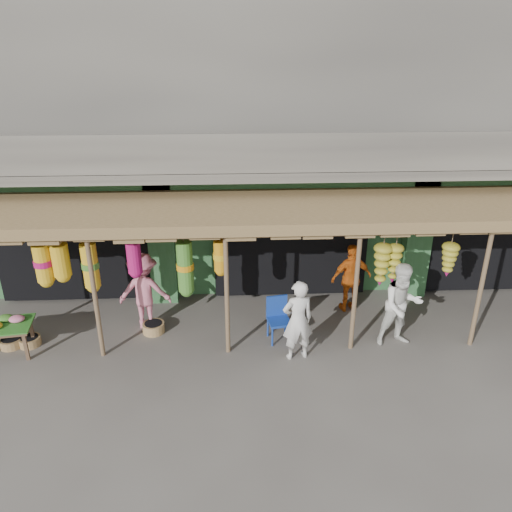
{
  "coord_description": "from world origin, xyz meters",
  "views": [
    {
      "loc": [
        -1.37,
        -8.7,
        5.82
      ],
      "look_at": [
        -0.88,
        1.0,
        1.57
      ],
      "focal_mm": 35.0,
      "sensor_mm": 36.0,
      "label": 1
    }
  ],
  "objects_px": {
    "blue_chair": "(278,316)",
    "person_front": "(298,320)",
    "person_right": "(402,305)",
    "person_vendor": "(351,278)",
    "person_shopper": "(144,291)"
  },
  "relations": [
    {
      "from": "blue_chair",
      "to": "person_front",
      "type": "height_order",
      "value": "person_front"
    },
    {
      "from": "person_right",
      "to": "person_vendor",
      "type": "height_order",
      "value": "person_right"
    },
    {
      "from": "blue_chair",
      "to": "person_right",
      "type": "height_order",
      "value": "person_right"
    },
    {
      "from": "blue_chair",
      "to": "person_vendor",
      "type": "xyz_separation_m",
      "value": [
        1.77,
        1.11,
        0.29
      ]
    },
    {
      "from": "person_front",
      "to": "person_shopper",
      "type": "bearing_deg",
      "value": -35.83
    },
    {
      "from": "person_vendor",
      "to": "person_shopper",
      "type": "xyz_separation_m",
      "value": [
        -4.59,
        -0.49,
        0.05
      ]
    },
    {
      "from": "person_right",
      "to": "person_vendor",
      "type": "distance_m",
      "value": 1.6
    },
    {
      "from": "person_front",
      "to": "person_vendor",
      "type": "relative_size",
      "value": 1.03
    },
    {
      "from": "person_vendor",
      "to": "person_front",
      "type": "bearing_deg",
      "value": 39.96
    },
    {
      "from": "person_right",
      "to": "person_shopper",
      "type": "bearing_deg",
      "value": 162.97
    },
    {
      "from": "person_right",
      "to": "person_vendor",
      "type": "bearing_deg",
      "value": 108.66
    },
    {
      "from": "blue_chair",
      "to": "person_front",
      "type": "xyz_separation_m",
      "value": [
        0.31,
        -0.71,
        0.31
      ]
    },
    {
      "from": "person_front",
      "to": "person_right",
      "type": "xyz_separation_m",
      "value": [
        2.15,
        0.38,
        0.06
      ]
    },
    {
      "from": "person_right",
      "to": "person_vendor",
      "type": "xyz_separation_m",
      "value": [
        -0.69,
        1.44,
        -0.08
      ]
    },
    {
      "from": "person_vendor",
      "to": "blue_chair",
      "type": "bearing_deg",
      "value": 20.82
    }
  ]
}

